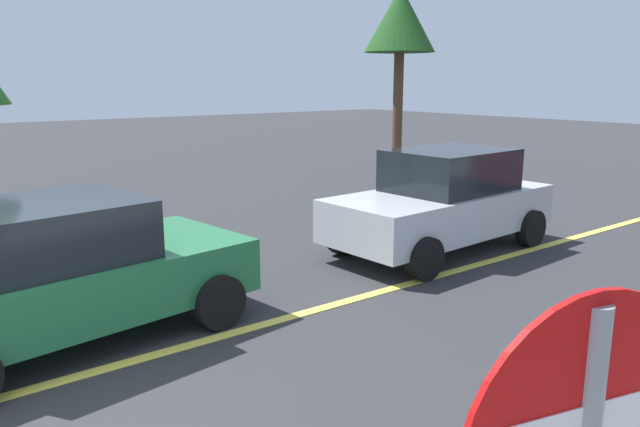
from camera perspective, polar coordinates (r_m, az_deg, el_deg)
name	(u,v)px	position (r m, az deg, el deg)	size (l,w,h in m)	color
ground_plane	(38,388)	(6.47, -24.93, -14.64)	(80.00, 80.00, 0.00)	#2D2D30
lane_marking_centre	(300,314)	(7.55, -1.90, -9.45)	(28.00, 0.16, 0.01)	#E0D14C
car_green_mid_road	(62,271)	(7.17, -23.09, -4.98)	(4.12, 2.47, 1.58)	#236B3D
car_silver_crossing	(443,201)	(10.35, 11.49, 1.15)	(4.22, 2.12, 1.69)	#B7BABF
tree_left_verge	(400,23)	(18.40, 7.53, 17.31)	(2.05, 2.05, 5.44)	#513823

